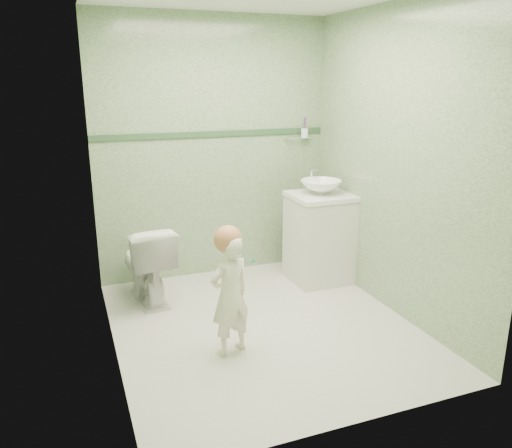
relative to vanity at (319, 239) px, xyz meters
name	(u,v)px	position (x,y,z in m)	size (l,w,h in m)	color
ground	(263,326)	(-0.84, -0.70, -0.40)	(2.50, 2.50, 0.00)	beige
room_shell	(264,172)	(-0.84, -0.70, 0.80)	(2.50, 2.54, 2.40)	gray
trim_stripe	(214,134)	(-0.84, 0.54, 0.95)	(2.20, 0.02, 0.05)	#2E502F
vanity	(319,239)	(0.00, 0.00, 0.00)	(0.52, 0.50, 0.80)	silver
counter	(321,196)	(0.00, 0.00, 0.41)	(0.54, 0.52, 0.04)	white
basin	(321,187)	(0.00, 0.00, 0.49)	(0.37, 0.37, 0.13)	white
faucet	(312,175)	(0.00, 0.19, 0.57)	(0.03, 0.13, 0.18)	silver
cup_holder	(304,133)	(0.05, 0.48, 0.93)	(0.26, 0.07, 0.21)	silver
toilet	(147,263)	(-1.58, 0.10, -0.06)	(0.38, 0.66, 0.68)	white
toddler	(230,295)	(-1.19, -0.97, 0.03)	(0.31, 0.20, 0.85)	silver
hair_cap	(228,239)	(-1.19, -0.95, 0.42)	(0.19, 0.19, 0.19)	#BA714B
teal_toothbrush	(250,260)	(-1.08, -1.06, 0.30)	(0.10, 0.14, 0.08)	#0C837D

